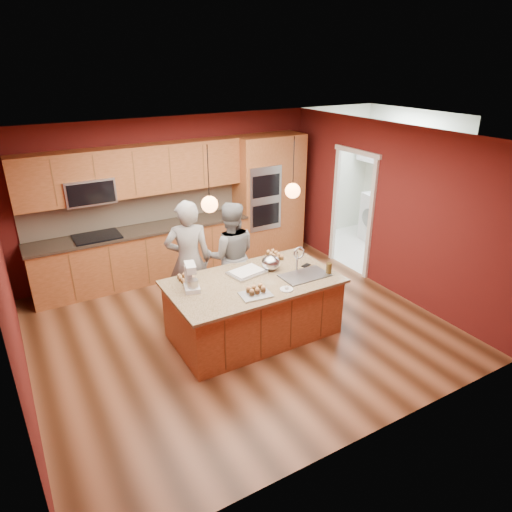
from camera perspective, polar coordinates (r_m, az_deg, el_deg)
floor at (r=6.71m, az=-2.25°, el=-8.85°), size 5.50×5.50×0.00m
ceiling at (r=5.73m, az=-2.68°, el=14.56°), size 5.50×5.50×0.00m
wall_back at (r=8.27m, az=-10.61°, el=7.46°), size 5.50×0.00×5.50m
wall_front at (r=4.27m, az=13.58°, el=-8.96°), size 5.50×0.00×5.50m
wall_left at (r=5.51m, az=-28.71°, el=-3.62°), size 0.00×5.00×5.00m
wall_right at (r=7.68m, az=16.12°, el=5.66°), size 0.00×5.00×5.00m
cabinet_run at (r=7.96m, az=-14.37°, el=3.70°), size 3.74×0.64×2.30m
oven_column at (r=8.83m, az=1.58°, el=7.53°), size 1.30×0.62×2.30m
doorway_trim at (r=8.30m, az=11.90°, el=5.23°), size 0.08×1.11×2.20m
laundry_room at (r=9.48m, az=18.31°, el=12.46°), size 2.60×2.70×2.70m
pendant_left at (r=5.46m, az=-5.83°, el=6.49°), size 0.20×0.20×0.80m
pendant_right at (r=6.02m, az=4.61°, el=8.17°), size 0.20×0.20×0.80m
island at (r=6.34m, az=-0.18°, el=-6.36°), size 2.29×1.29×1.22m
person_left at (r=6.63m, az=-8.42°, el=-0.62°), size 0.76×0.61×1.81m
person_right at (r=6.90m, az=-3.21°, el=0.02°), size 0.99×0.89×1.68m
stand_mixer at (r=5.89m, az=-8.12°, el=-2.83°), size 0.25×0.30×0.36m
sheet_cake at (r=6.32m, az=-1.18°, el=-2.03°), size 0.55×0.44×0.05m
cooling_rack at (r=5.76m, az=-0.04°, el=-4.85°), size 0.42×0.32×0.02m
mixing_bowl at (r=6.40m, az=1.86°, el=-0.84°), size 0.26×0.26×0.22m
plate at (r=5.90m, az=3.84°, el=-4.17°), size 0.17×0.17×0.01m
tumbler at (r=6.37m, az=9.09°, el=-1.54°), size 0.08×0.08×0.16m
phone at (r=6.60m, az=6.26°, el=-1.17°), size 0.16×0.12×0.01m
cupcakes_left at (r=6.18m, az=-8.61°, el=-2.79°), size 0.22×0.30×0.07m
cupcakes_rack at (r=5.79m, az=-0.01°, el=-4.17°), size 0.26×0.17×0.08m
cupcakes_right at (r=6.83m, az=2.37°, el=0.15°), size 0.17×0.33×0.07m
washer at (r=9.57m, az=17.84°, el=3.29°), size 0.59×0.60×0.91m
dryer at (r=9.93m, az=15.26°, el=4.61°), size 0.73×0.75×1.01m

